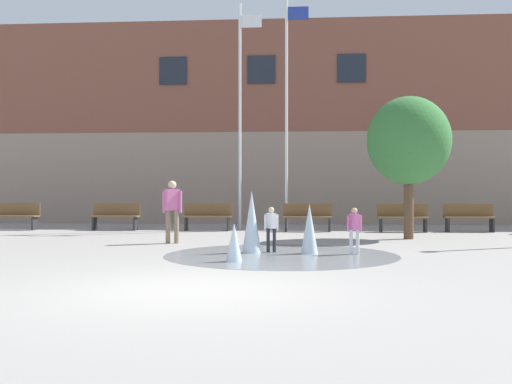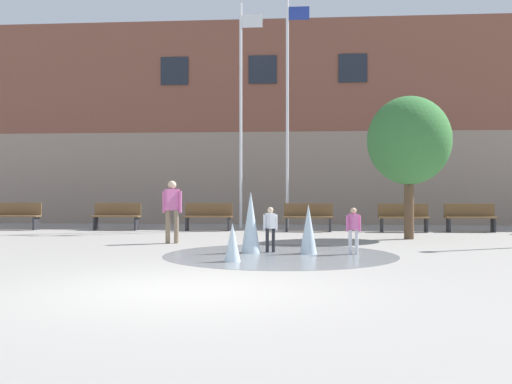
{
  "view_description": "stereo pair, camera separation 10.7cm",
  "coord_description": "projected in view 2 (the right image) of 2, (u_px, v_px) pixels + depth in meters",
  "views": [
    {
      "loc": [
        1.52,
        -8.1,
        1.38
      ],
      "look_at": [
        0.34,
        7.89,
        1.3
      ],
      "focal_mm": 42.0,
      "sensor_mm": 36.0,
      "label": 1
    },
    {
      "loc": [
        1.63,
        -8.09,
        1.38
      ],
      "look_at": [
        0.34,
        7.89,
        1.3
      ],
      "focal_mm": 42.0,
      "sensor_mm": 36.0,
      "label": 2
    }
  ],
  "objects": [
    {
      "name": "ground_plane",
      "position": [
        185.0,
        290.0,
        8.2
      ],
      "size": [
        100.0,
        100.0,
        0.0
      ],
      "primitive_type": "plane",
      "color": "gray"
    },
    {
      "name": "library_building",
      "position": [
        267.0,
        129.0,
        26.43
      ],
      "size": [
        36.0,
        6.05,
        8.05
      ],
      "color": "gray",
      "rests_on": "ground"
    },
    {
      "name": "splash_fountain",
      "position": [
        271.0,
        235.0,
        12.58
      ],
      "size": [
        4.89,
        4.89,
        1.34
      ],
      "color": "gray",
      "rests_on": "ground"
    },
    {
      "name": "park_bench_far_left",
      "position": [
        17.0,
        216.0,
        20.27
      ],
      "size": [
        1.6,
        0.44,
        0.91
      ],
      "color": "#28282D",
      "rests_on": "ground"
    },
    {
      "name": "park_bench_left_of_flagpoles",
      "position": [
        117.0,
        216.0,
        20.1
      ],
      "size": [
        1.6,
        0.44,
        0.91
      ],
      "color": "#28282D",
      "rests_on": "ground"
    },
    {
      "name": "park_bench_under_left_flagpole",
      "position": [
        208.0,
        216.0,
        19.82
      ],
      "size": [
        1.6,
        0.44,
        0.91
      ],
      "color": "#28282D",
      "rests_on": "ground"
    },
    {
      "name": "park_bench_center",
      "position": [
        308.0,
        217.0,
        19.41
      ],
      "size": [
        1.6,
        0.44,
        0.91
      ],
      "color": "#28282D",
      "rests_on": "ground"
    },
    {
      "name": "park_bench_under_right_flagpole",
      "position": [
        403.0,
        217.0,
        19.16
      ],
      "size": [
        1.6,
        0.44,
        0.91
      ],
      "color": "#28282D",
      "rests_on": "ground"
    },
    {
      "name": "park_bench_near_trashcan",
      "position": [
        470.0,
        217.0,
        19.2
      ],
      "size": [
        1.6,
        0.44,
        0.91
      ],
      "color": "#28282D",
      "rests_on": "ground"
    },
    {
      "name": "child_with_pink_shirt",
      "position": [
        270.0,
        226.0,
        13.04
      ],
      "size": [
        0.31,
        0.24,
        0.99
      ],
      "rotation": [
        0.0,
        0.0,
        -0.97
      ],
      "color": "#28282D",
      "rests_on": "ground"
    },
    {
      "name": "adult_in_red",
      "position": [
        172.0,
        207.0,
        15.19
      ],
      "size": [
        0.5,
        0.36,
        1.59
      ],
      "rotation": [
        0.0,
        0.0,
        -2.53
      ],
      "color": "#89755B",
      "rests_on": "ground"
    },
    {
      "name": "child_in_fountain",
      "position": [
        353.0,
        227.0,
        12.62
      ],
      "size": [
        0.31,
        0.24,
        0.99
      ],
      "rotation": [
        0.0,
        0.0,
        2.04
      ],
      "color": "silver",
      "rests_on": "ground"
    },
    {
      "name": "flagpole_left",
      "position": [
        242.0,
        109.0,
        20.57
      ],
      "size": [
        0.8,
        0.1,
        7.78
      ],
      "color": "silver",
      "rests_on": "ground"
    },
    {
      "name": "flagpole_right",
      "position": [
        288.0,
        105.0,
        20.44
      ],
      "size": [
        0.8,
        0.1,
        8.01
      ],
      "color": "silver",
      "rests_on": "ground"
    },
    {
      "name": "street_tree_near_building",
      "position": [
        409.0,
        141.0,
        16.47
      ],
      "size": [
        2.29,
        2.29,
        3.94
      ],
      "color": "brown",
      "rests_on": "ground"
    }
  ]
}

